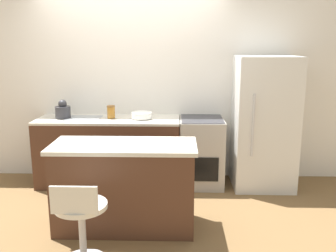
# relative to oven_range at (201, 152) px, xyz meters

# --- Properties ---
(ground_plane) EXTENTS (14.00, 14.00, 0.00)m
(ground_plane) POSITION_rel_oven_range_xyz_m (-0.94, -0.33, -0.44)
(ground_plane) COLOR brown
(wall_back) EXTENTS (8.00, 0.06, 2.60)m
(wall_back) POSITION_rel_oven_range_xyz_m (-0.94, 0.34, 0.86)
(wall_back) COLOR white
(wall_back) RESTS_ON ground_plane
(back_counter) EXTENTS (1.85, 0.63, 0.89)m
(back_counter) POSITION_rel_oven_range_xyz_m (-1.22, 0.00, -0.00)
(back_counter) COLOR #4C2D1E
(back_counter) RESTS_ON ground_plane
(kitchen_island) EXTENTS (1.43, 0.61, 0.88)m
(kitchen_island) POSITION_rel_oven_range_xyz_m (-0.84, -1.22, -0.00)
(kitchen_island) COLOR #4C2D1E
(kitchen_island) RESTS_ON ground_plane
(oven_range) EXTENTS (0.56, 0.64, 0.89)m
(oven_range) POSITION_rel_oven_range_xyz_m (0.00, 0.00, 0.00)
(oven_range) COLOR #B7B2A8
(oven_range) RESTS_ON ground_plane
(refrigerator) EXTENTS (0.76, 0.71, 1.69)m
(refrigerator) POSITION_rel_oven_range_xyz_m (0.79, -0.03, 0.40)
(refrigerator) COLOR silver
(refrigerator) RESTS_ON ground_plane
(stool_chair) EXTENTS (0.44, 0.44, 0.78)m
(stool_chair) POSITION_rel_oven_range_xyz_m (-1.11, -1.91, -0.05)
(stool_chair) COLOR #B7B7BC
(stool_chair) RESTS_ON ground_plane
(kettle) EXTENTS (0.20, 0.20, 0.24)m
(kettle) POSITION_rel_oven_range_xyz_m (-1.81, 0.01, 0.54)
(kettle) COLOR #333338
(kettle) RESTS_ON back_counter
(mixing_bowl) EXTENTS (0.27, 0.27, 0.08)m
(mixing_bowl) POSITION_rel_oven_range_xyz_m (-0.78, 0.01, 0.49)
(mixing_bowl) COLOR white
(mixing_bowl) RESTS_ON back_counter
(canister_jar) EXTENTS (0.11, 0.11, 0.16)m
(canister_jar) POSITION_rel_oven_range_xyz_m (-1.18, 0.01, 0.53)
(canister_jar) COLOR #9E6623
(canister_jar) RESTS_ON back_counter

